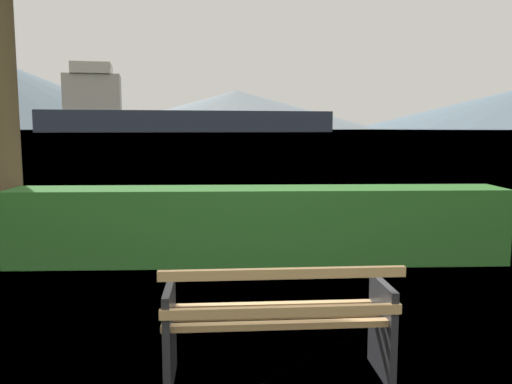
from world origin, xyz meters
TOP-DOWN VIEW (x-y plane):
  - ground_plane at (0.00, 0.00)m, footprint 1400.00×1400.00m
  - water_surface at (0.00, 306.18)m, footprint 620.00×620.00m
  - park_bench at (0.00, -0.06)m, footprint 1.59×0.63m
  - hedge_row at (0.00, 3.22)m, footprint 6.36×0.75m
  - cargo_ship_large at (-26.75, 197.29)m, footprint 110.20×34.63m
  - distant_hills at (-90.48, 577.02)m, footprint 1010.02×460.78m

SIDE VIEW (x-z plane):
  - ground_plane at x=0.00m, z-range 0.00..0.00m
  - water_surface at x=0.00m, z-range 0.00..0.00m
  - park_bench at x=0.00m, z-range -0.01..0.86m
  - hedge_row at x=0.00m, z-range 0.00..0.97m
  - cargo_ship_large at x=-26.75m, z-range -5.42..19.18m
  - distant_hills at x=-90.48m, z-range -8.56..78.51m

